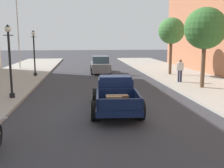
% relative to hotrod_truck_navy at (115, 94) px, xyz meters
% --- Properties ---
extents(ground_plane, '(140.00, 140.00, 0.00)m').
position_rel_hotrod_truck_navy_xyz_m(ground_plane, '(-0.15, -0.01, -0.75)').
color(ground_plane, '#333338').
extents(hotrod_truck_navy, '(2.38, 5.02, 1.58)m').
position_rel_hotrod_truck_navy_xyz_m(hotrod_truck_navy, '(0.00, 0.00, 0.00)').
color(hotrod_truck_navy, '#0F1938').
rests_on(hotrod_truck_navy, ground).
extents(car_background_grey, '(1.91, 4.32, 1.65)m').
position_rel_hotrod_truck_navy_xyz_m(car_background_grey, '(0.23, 13.59, 0.01)').
color(car_background_grey, slate).
rests_on(car_background_grey, ground).
extents(pedestrian_sidewalk_right, '(0.53, 0.22, 1.65)m').
position_rel_hotrod_truck_navy_xyz_m(pedestrian_sidewalk_right, '(5.60, 6.62, 0.33)').
color(pedestrian_sidewalk_right, '#232847').
rests_on(pedestrian_sidewalk_right, sidewalk_right).
extents(street_lamp_near, '(0.50, 0.32, 3.85)m').
position_rel_hotrod_truck_navy_xyz_m(street_lamp_near, '(-5.25, 2.49, 1.63)').
color(street_lamp_near, black).
rests_on(street_lamp_near, sidewalk_left).
extents(street_lamp_far, '(0.50, 0.32, 3.85)m').
position_rel_hotrod_truck_navy_xyz_m(street_lamp_far, '(-5.55, 11.28, 1.63)').
color(street_lamp_far, black).
rests_on(street_lamp_far, sidewalk_left).
extents(flagpole, '(1.74, 0.16, 9.16)m').
position_rel_hotrod_truck_navy_xyz_m(flagpole, '(-7.96, 17.39, 5.02)').
color(flagpole, '#B2B2B7').
rests_on(flagpole, sidewalk_left).
extents(street_tree_nearest, '(2.62, 2.62, 5.08)m').
position_rel_hotrod_truck_navy_xyz_m(street_tree_nearest, '(6.22, 4.29, 3.14)').
color(street_tree_nearest, brown).
rests_on(street_tree_nearest, sidewalk_right).
extents(street_tree_second, '(2.29, 2.29, 4.97)m').
position_rel_hotrod_truck_navy_xyz_m(street_tree_second, '(6.30, 10.88, 3.18)').
color(street_tree_second, brown).
rests_on(street_tree_second, sidewalk_right).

